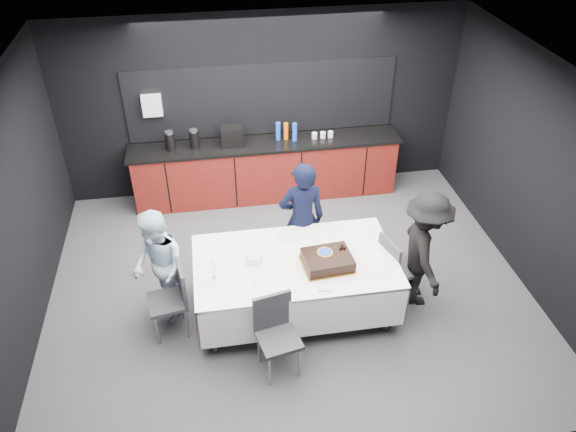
% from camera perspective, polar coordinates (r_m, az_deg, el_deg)
% --- Properties ---
extents(ground, '(6.00, 6.00, 0.00)m').
position_cam_1_polar(ground, '(7.26, 0.13, -7.21)').
color(ground, '#46464B').
rests_on(ground, ground).
extents(room_shell, '(6.04, 5.04, 2.82)m').
position_cam_1_polar(room_shell, '(6.16, 0.15, 5.60)').
color(room_shell, white).
rests_on(room_shell, ground).
extents(kitchenette, '(4.10, 0.64, 2.05)m').
position_cam_1_polar(kitchenette, '(8.71, -2.36, 5.25)').
color(kitchenette, '#57110D').
rests_on(kitchenette, ground).
extents(party_table, '(2.32, 1.32, 0.78)m').
position_cam_1_polar(party_table, '(6.54, 0.71, -5.43)').
color(party_table, '#99999E').
rests_on(party_table, ground).
extents(cake_assembly, '(0.61, 0.51, 0.18)m').
position_cam_1_polar(cake_assembly, '(6.36, 4.04, -4.50)').
color(cake_assembly, gold).
rests_on(cake_assembly, party_table).
extents(plate_stack, '(0.20, 0.20, 0.10)m').
position_cam_1_polar(plate_stack, '(6.41, -3.47, -4.27)').
color(plate_stack, white).
rests_on(plate_stack, party_table).
extents(loose_plate_near, '(0.19, 0.19, 0.01)m').
position_cam_1_polar(loose_plate_near, '(6.18, -2.99, -6.63)').
color(loose_plate_near, white).
rests_on(loose_plate_near, party_table).
extents(loose_plate_right_a, '(0.20, 0.20, 0.01)m').
position_cam_1_polar(loose_plate_right_a, '(6.64, 6.34, -3.37)').
color(loose_plate_right_a, white).
rests_on(loose_plate_right_a, party_table).
extents(loose_plate_right_b, '(0.21, 0.21, 0.01)m').
position_cam_1_polar(loose_plate_right_b, '(6.35, 8.68, -5.70)').
color(loose_plate_right_b, white).
rests_on(loose_plate_right_b, party_table).
extents(loose_plate_far, '(0.22, 0.22, 0.01)m').
position_cam_1_polar(loose_plate_far, '(6.76, -0.29, -2.28)').
color(loose_plate_far, white).
rests_on(loose_plate_far, party_table).
extents(fork_pile, '(0.17, 0.13, 0.02)m').
position_cam_1_polar(fork_pile, '(6.10, 3.76, -7.31)').
color(fork_pile, white).
rests_on(fork_pile, party_table).
extents(champagne_flute, '(0.06, 0.06, 0.22)m').
position_cam_1_polar(champagne_flute, '(6.17, -7.61, -5.13)').
color(champagne_flute, white).
rests_on(champagne_flute, party_table).
extents(chair_left, '(0.49, 0.49, 0.92)m').
position_cam_1_polar(chair_left, '(6.51, -11.57, -7.83)').
color(chair_left, '#323137').
rests_on(chair_left, ground).
extents(chair_right, '(0.52, 0.52, 0.92)m').
position_cam_1_polar(chair_right, '(6.89, 10.81, -4.89)').
color(chair_right, '#323137').
rests_on(chair_right, ground).
extents(chair_near, '(0.50, 0.50, 0.92)m').
position_cam_1_polar(chair_near, '(6.02, -1.23, -11.39)').
color(chair_near, '#323137').
rests_on(chair_near, ground).
extents(person_center, '(0.60, 0.40, 1.62)m').
position_cam_1_polar(person_center, '(7.04, 1.41, -0.35)').
color(person_center, black).
rests_on(person_center, ground).
extents(person_left, '(0.80, 0.88, 1.46)m').
position_cam_1_polar(person_left, '(6.59, -13.02, -5.15)').
color(person_left, silver).
rests_on(person_left, ground).
extents(person_right, '(0.65, 1.03, 1.53)m').
position_cam_1_polar(person_right, '(6.81, 13.66, -3.37)').
color(person_right, black).
rests_on(person_right, ground).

